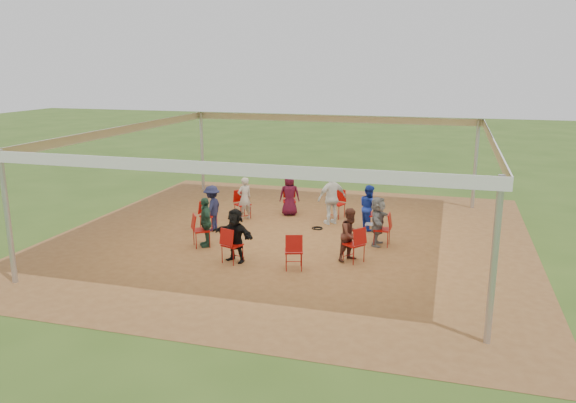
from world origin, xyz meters
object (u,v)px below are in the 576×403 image
(chair_2, at_px, (337,204))
(person_seated_0, at_px, (378,221))
(person_seated_1, at_px, (369,207))
(person_seated_6, at_px, (235,235))
(chair_4, at_px, (243,205))
(chair_5, at_px, (208,215))
(chair_8, at_px, (294,251))
(person_seated_2, at_px, (290,195))
(cable_coil, at_px, (318,228))
(person_seated_7, at_px, (351,235))
(chair_3, at_px, (289,201))
(chair_6, at_px, (201,230))
(chair_7, at_px, (232,245))
(person_seated_4, at_px, (212,208))
(laptop, at_px, (372,222))
(chair_0, at_px, (382,230))
(person_seated_5, at_px, (206,222))
(chair_9, at_px, (354,244))
(chair_1, at_px, (372,214))
(person_seated_3, at_px, (245,198))
(standing_person, at_px, (332,198))

(chair_2, distance_m, person_seated_0, 2.93)
(person_seated_1, distance_m, person_seated_6, 4.61)
(chair_4, xyz_separation_m, chair_5, (-0.50, -1.49, 0.00))
(chair_8, distance_m, person_seated_2, 4.97)
(person_seated_6, relative_size, cable_coil, 3.53)
(person_seated_7, bearing_deg, chair_3, 71.55)
(chair_5, distance_m, chair_6, 1.57)
(chair_5, relative_size, person_seated_6, 0.67)
(chair_4, relative_size, chair_6, 1.00)
(chair_5, distance_m, chair_7, 2.99)
(person_seated_4, distance_m, person_seated_6, 2.85)
(chair_2, bearing_deg, person_seated_0, 142.09)
(cable_coil, height_order, laptop, laptop)
(chair_0, height_order, person_seated_5, person_seated_5)
(chair_9, xyz_separation_m, laptop, (0.22, 1.49, 0.18))
(person_seated_0, height_order, person_seated_6, same)
(chair_0, height_order, chair_6, same)
(person_seated_0, relative_size, cable_coil, 3.53)
(chair_1, height_order, person_seated_7, person_seated_7)
(person_seated_4, bearing_deg, person_seated_3, 162.00)
(chair_4, xyz_separation_m, person_seated_0, (4.46, -1.55, 0.23))
(chair_7, distance_m, person_seated_7, 2.93)
(chair_6, distance_m, cable_coil, 3.62)
(person_seated_3, relative_size, laptop, 4.37)
(chair_4, xyz_separation_m, person_seated_2, (1.32, 0.79, 0.23))
(chair_5, bearing_deg, chair_1, 108.00)
(person_seated_1, distance_m, person_seated_3, 3.92)
(chair_2, relative_size, chair_8, 1.00)
(chair_1, distance_m, chair_5, 4.83)
(chair_6, xyz_separation_m, standing_person, (2.88, 3.15, 0.36))
(chair_6, xyz_separation_m, person_seated_5, (0.10, 0.07, 0.23))
(chair_1, height_order, cable_coil, chair_1)
(chair_6, height_order, person_seated_2, person_seated_2)
(person_seated_4, distance_m, person_seated_7, 4.61)
(chair_6, height_order, person_seated_1, person_seated_1)
(person_seated_4, bearing_deg, laptop, 90.00)
(person_seated_7, bearing_deg, chair_5, 108.45)
(standing_person, height_order, cable_coil, standing_person)
(chair_8, bearing_deg, standing_person, 72.04)
(person_seated_5, height_order, laptop, person_seated_5)
(chair_9, bearing_deg, person_seated_0, 22.26)
(chair_2, distance_m, standing_person, 0.82)
(chair_1, height_order, person_seated_0, person_seated_0)
(person_seated_1, distance_m, person_seated_7, 2.85)
(chair_9, bearing_deg, chair_5, 108.00)
(person_seated_1, relative_size, standing_person, 0.83)
(chair_1, distance_m, chair_7, 4.83)
(chair_4, bearing_deg, person_seated_5, 37.91)
(person_seated_0, bearing_deg, chair_1, 13.74)
(chair_1, relative_size, chair_8, 1.00)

